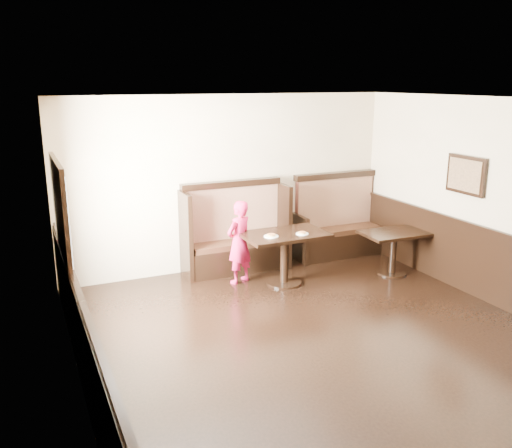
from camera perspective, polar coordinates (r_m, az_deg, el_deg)
ground at (r=6.28m, az=9.52°, el=-13.97°), size 7.00×7.00×0.00m
room_shell at (r=6.05m, az=5.93°, el=-7.91°), size 7.00×7.00×7.00m
booth_main at (r=8.78m, az=-2.23°, el=-1.50°), size 1.75×0.72×1.45m
booth_neighbor at (r=9.66m, az=8.56°, el=-0.40°), size 1.65×0.72×1.45m
table_main at (r=8.14m, az=3.03°, el=-2.22°), size 1.26×0.80×0.80m
table_neighbor at (r=8.84m, az=14.27°, el=-1.91°), size 1.03×0.70×0.69m
child at (r=8.18m, az=-1.78°, el=-1.92°), size 0.55×0.47×1.28m
pizza_plate_left at (r=7.89m, az=1.61°, el=-1.24°), size 0.22×0.22×0.04m
pizza_plate_right at (r=8.05m, az=4.88°, el=-0.97°), size 0.19×0.19×0.03m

